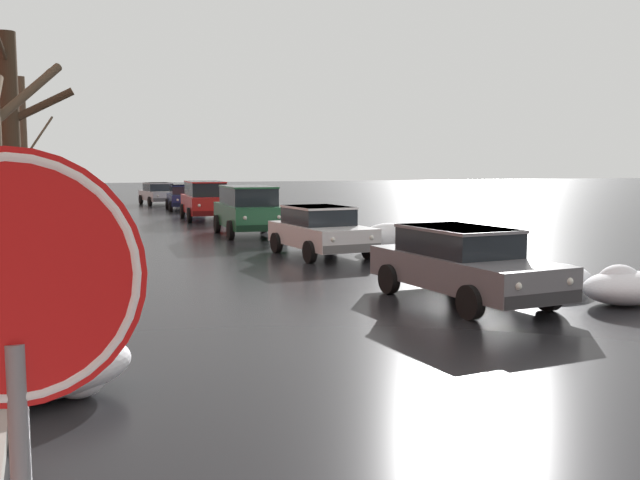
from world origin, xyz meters
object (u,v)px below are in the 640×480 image
Objects in this scene: bare_tree_mid_block at (11,150)px; stop_sign_at_corner at (15,356)px; sedan_grey_approaching_near_lane at (462,262)px; suv_red_parked_far_down_block at (205,199)px; sedan_silver_at_far_intersection at (159,193)px; fire_hydrant at (20,364)px; bare_tree_far_down_block at (24,148)px; sedan_white_parked_kerbside_close at (320,230)px; suv_green_parked_kerbside_mid at (248,209)px; sedan_darkblue_queued_behind_truck at (184,197)px.

bare_tree_mid_block is 15.56m from stop_sign_at_corner.
sedan_grey_approaching_near_lane is 0.91× the size of suv_red_parked_far_down_block.
suv_red_parked_far_down_block is (-0.26, 21.33, 0.24)m from sedan_grey_approaching_near_lane.
fire_hydrant is (-7.35, -37.40, -0.40)m from sedan_silver_at_far_intersection.
bare_tree_far_down_block is at bearing -162.77° from suv_red_parked_far_down_block.
sedan_white_parked_kerbside_close is 14.11m from suv_red_parked_far_down_block.
suv_green_parked_kerbside_mid is (7.67, 7.16, -1.95)m from bare_tree_mid_block.
bare_tree_mid_block is 8.89× the size of fire_hydrant.
bare_tree_mid_block is at bearing 91.92° from stop_sign_at_corner.
sedan_grey_approaching_near_lane is 1.11× the size of sedan_white_parked_kerbside_close.
sedan_darkblue_queued_behind_truck is at bearing 50.45° from bare_tree_far_down_block.
fire_hydrant is 6.52m from stop_sign_at_corner.
sedan_white_parked_kerbside_close is 0.97× the size of sedan_darkblue_queued_behind_truck.
suv_green_parked_kerbside_mid is 23.82m from stop_sign_at_corner.
suv_green_parked_kerbside_mid is 7.73m from suv_red_parked_far_down_block.
sedan_darkblue_queued_behind_truck and sedan_silver_at_far_intersection have the same top height.
bare_tree_far_down_block is 8.41m from suv_red_parked_far_down_block.
stop_sign_at_corner is (0.52, -15.53, -0.88)m from bare_tree_mid_block.
sedan_grey_approaching_near_lane is 21.34m from suv_red_parked_far_down_block.
bare_tree_mid_block is 12.50m from bare_tree_far_down_block.
fire_hydrant is (-7.37, -16.40, -0.63)m from suv_green_parked_kerbside_mid.
suv_green_parked_kerbside_mid reaches higher than sedan_grey_approaching_near_lane.
sedan_silver_at_far_intersection is (-0.38, 34.60, -0.00)m from sedan_grey_approaching_near_lane.
sedan_silver_at_far_intersection is at bearing 80.73° from stop_sign_at_corner.
suv_green_parked_kerbside_mid is 0.94× the size of suv_red_parked_far_down_block.
bare_tree_far_down_block reaches higher than sedan_white_parked_kerbside_close.
bare_tree_mid_block reaches higher than bare_tree_far_down_block.
fire_hydrant is at bearing -101.12° from sedan_silver_at_far_intersection.
sedan_white_parked_kerbside_close is 17.99m from stop_sign_at_corner.
stop_sign_at_corner is (0.22, -6.29, 1.71)m from fire_hydrant.
suv_green_parked_kerbside_mid and suv_red_parked_far_down_block have the same top height.
fire_hydrant is at bearing -89.32° from bare_tree_far_down_block.
fire_hydrant is (-7.73, -2.80, -0.40)m from sedan_grey_approaching_near_lane.
suv_green_parked_kerbside_mid is at bearing -89.95° from sedan_silver_at_far_intersection.
sedan_white_parked_kerbside_close is 1.49× the size of stop_sign_at_corner.
stop_sign_at_corner is at bearing -103.41° from suv_red_parked_far_down_block.
suv_red_parked_far_down_block is at bearing 72.80° from fire_hydrant.
sedan_darkblue_queued_behind_truck reaches higher than fire_hydrant.
sedan_darkblue_queued_behind_truck is at bearing 89.59° from sedan_grey_approaching_near_lane.
sedan_white_parked_kerbside_close is at bearing 90.29° from sedan_grey_approaching_near_lane.
sedan_silver_at_far_intersection is at bearing 90.05° from suv_green_parked_kerbside_mid.
sedan_darkblue_queued_behind_truck is (0.21, 28.86, -0.00)m from sedan_grey_approaching_near_lane.
sedan_grey_approaching_near_lane is 13.61m from suv_green_parked_kerbside_mid.
bare_tree_far_down_block reaches higher than sedan_grey_approaching_near_lane.
suv_green_parked_kerbside_mid reaches higher than fire_hydrant.
sedan_white_parked_kerbside_close is 0.82× the size of suv_red_parked_far_down_block.
bare_tree_far_down_block is 1.27× the size of suv_red_parked_far_down_block.
bare_tree_far_down_block is 8.71× the size of fire_hydrant.
sedan_silver_at_far_intersection is 38.12m from fire_hydrant.
sedan_grey_approaching_near_lane is 7.23m from sedan_white_parked_kerbside_close.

